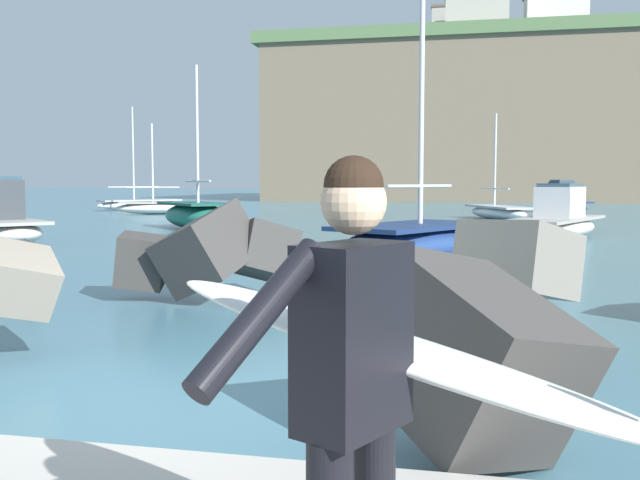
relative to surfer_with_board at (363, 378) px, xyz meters
The scene contains 15 objects.
ground_plane 4.33m from the surfer_with_board, 119.85° to the left, with size 400.00×400.00×0.00m, color #42707F.
surfer_with_board is the anchor object (origin of this frame).
boat_near_left 45.65m from the surfer_with_board, 82.65° to the left, with size 3.62×4.43×2.10m.
boat_near_centre 42.36m from the surfer_with_board, 115.84° to the left, with size 5.51×3.79×5.48m.
boat_near_right 35.71m from the surfer_with_board, 87.59° to the left, with size 3.70×6.19×5.50m.
boat_mid_left 27.82m from the surfer_with_board, 113.34° to the left, with size 4.40×4.39×6.69m.
boat_mid_centre 14.60m from the surfer_with_board, 94.26° to the left, with size 4.12×5.09×8.22m.
boat_far_left 23.16m from the surfer_with_board, 82.43° to the left, with size 4.33×6.67×1.90m.
boat_far_centre 22.31m from the surfer_with_board, 129.20° to the left, with size 4.70×4.37×2.12m.
boat_far_right 49.28m from the surfer_with_board, 117.26° to the left, with size 5.03×6.01×7.12m.
mooring_buoy_inner 22.01m from the surfer_with_board, 85.22° to the left, with size 0.44×0.44×0.44m.
headland_bluff 87.87m from the surfer_with_board, 79.79° to the left, with size 74.48×39.16×16.94m.
station_building_central 85.54m from the surfer_with_board, 83.98° to the left, with size 6.72×7.20×6.48m.
station_building_east 82.31m from the surfer_with_board, 89.85° to the left, with size 6.97×7.21×5.16m.
station_building_annex 89.07m from the surfer_with_board, 91.89° to the left, with size 4.54×4.63×6.00m.
Camera 1 is at (2.42, -5.90, 1.93)m, focal length 40.03 mm.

